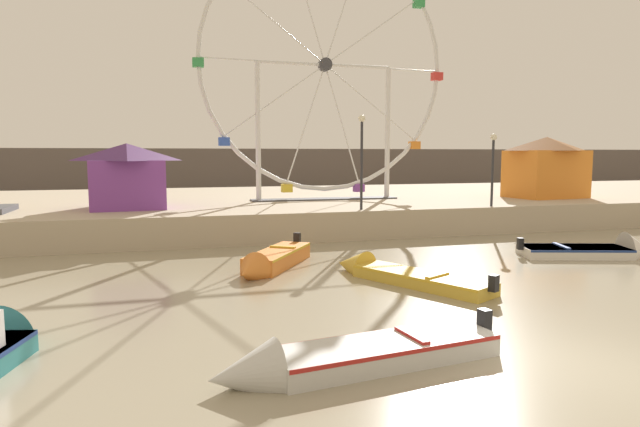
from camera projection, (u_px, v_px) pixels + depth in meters
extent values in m
plane|color=gray|center=(585.00, 367.00, 9.83)|extent=(240.00, 240.00, 0.00)
cube|color=#B7A88E|center=(288.00, 207.00, 33.17)|extent=(110.00, 19.70, 1.32)
cube|color=#564C47|center=(238.00, 171.00, 54.92)|extent=(140.00, 3.00, 4.40)
cube|color=orange|center=(278.00, 258.00, 18.76)|extent=(2.96, 3.71, 0.55)
cube|color=gold|center=(278.00, 251.00, 18.74)|extent=(2.96, 3.69, 0.08)
cone|color=orange|center=(249.00, 272.00, 16.53)|extent=(1.43, 1.43, 1.04)
cube|color=black|center=(297.00, 238.00, 20.58)|extent=(0.31, 0.30, 0.44)
cube|color=gold|center=(283.00, 247.00, 19.17)|extent=(0.87, 0.65, 0.06)
cone|color=teal|center=(14.00, 332.00, 11.13)|extent=(1.63, 1.38, 1.42)
cube|color=gold|center=(421.00, 279.00, 15.90)|extent=(3.03, 4.45, 0.37)
cube|color=gold|center=(421.00, 275.00, 15.89)|extent=(3.03, 4.42, 0.08)
cone|color=gold|center=(352.00, 265.00, 17.92)|extent=(1.52, 1.58, 1.09)
cube|color=black|center=(494.00, 283.00, 14.20)|extent=(0.30, 0.29, 0.44)
cube|color=gold|center=(437.00, 275.00, 15.48)|extent=(0.94, 0.59, 0.06)
cube|color=silver|center=(387.00, 352.00, 10.02)|extent=(4.42, 1.72, 0.42)
cube|color=#B2231E|center=(387.00, 343.00, 10.00)|extent=(4.38, 1.73, 0.08)
cone|color=silver|center=(243.00, 375.00, 8.94)|extent=(1.32, 1.25, 1.11)
cube|color=black|center=(484.00, 320.00, 10.88)|extent=(0.23, 0.26, 0.44)
cube|color=#B2231E|center=(412.00, 335.00, 10.21)|extent=(0.29, 1.00, 0.06)
cube|color=silver|center=(574.00, 252.00, 20.46)|extent=(4.13, 2.65, 0.37)
cube|color=navy|center=(574.00, 248.00, 20.44)|extent=(4.10, 2.65, 0.08)
cone|color=silver|center=(639.00, 252.00, 20.41)|extent=(1.45, 1.75, 1.51)
cube|color=black|center=(520.00, 244.00, 20.47)|extent=(0.26, 0.29, 0.44)
cube|color=navy|center=(561.00, 246.00, 20.45)|extent=(0.55, 1.34, 0.06)
torus|color=silver|center=(325.00, 65.00, 29.47)|extent=(13.75, 0.24, 13.75)
cylinder|color=#38383D|center=(325.00, 65.00, 29.47)|extent=(0.70, 0.50, 0.70)
cylinder|color=silver|center=(276.00, 23.00, 28.51)|extent=(5.46, 0.08, 4.10)
cylinder|color=silver|center=(264.00, 61.00, 28.54)|extent=(6.76, 0.08, 0.17)
cube|color=#33934C|center=(198.00, 63.00, 27.64)|extent=(0.56, 0.48, 0.44)
cylinder|color=silver|center=(275.00, 100.00, 28.93)|extent=(5.56, 0.08, 3.96)
cube|color=#3356B7|center=(224.00, 142.00, 28.41)|extent=(0.56, 0.48, 0.44)
cylinder|color=silver|center=(306.00, 124.00, 29.52)|extent=(2.25, 0.08, 6.42)
cube|color=yellow|center=(287.00, 188.00, 29.60)|extent=(0.56, 0.48, 0.44)
cylinder|color=silver|center=(342.00, 125.00, 30.10)|extent=(2.08, 0.08, 6.47)
cube|color=purple|center=(359.00, 188.00, 30.75)|extent=(0.56, 0.48, 0.44)
cylinder|color=silver|center=(371.00, 104.00, 30.44)|extent=(5.46, 0.08, 4.10)
cube|color=orange|center=(414.00, 145.00, 31.43)|extent=(0.56, 0.48, 0.44)
cylinder|color=silver|center=(383.00, 68.00, 30.41)|extent=(6.76, 0.08, 0.17)
cube|color=red|center=(437.00, 77.00, 31.37)|extent=(0.56, 0.48, 0.44)
cylinder|color=silver|center=(373.00, 31.00, 30.02)|extent=(5.56, 0.08, 3.96)
cube|color=#33934C|center=(419.00, 3.00, 30.60)|extent=(0.56, 0.48, 0.44)
cylinder|color=silver|center=(344.00, 5.00, 29.43)|extent=(2.25, 0.08, 6.42)
cylinder|color=silver|center=(307.00, 2.00, 28.85)|extent=(2.08, 0.08, 6.47)
cylinder|color=silver|center=(258.00, 132.00, 28.85)|extent=(0.28, 0.28, 7.35)
cylinder|color=silver|center=(387.00, 134.00, 30.89)|extent=(0.28, 0.28, 7.35)
cylinder|color=silver|center=(325.00, 65.00, 29.47)|extent=(7.43, 0.18, 0.18)
cube|color=#4C4C51|center=(325.00, 199.00, 30.27)|extent=(8.23, 1.20, 0.08)
cube|color=orange|center=(546.00, 174.00, 31.64)|extent=(4.25, 3.27, 2.74)
pyramid|color=brown|center=(547.00, 144.00, 31.45)|extent=(4.67, 3.60, 0.80)
cube|color=purple|center=(128.00, 184.00, 25.30)|extent=(3.44, 3.33, 2.24)
pyramid|color=#462156|center=(127.00, 152.00, 25.14)|extent=(3.79, 3.66, 0.80)
cylinder|color=#2D2D33|center=(362.00, 166.00, 24.55)|extent=(0.12, 0.12, 3.97)
sphere|color=#F2EACC|center=(362.00, 118.00, 24.32)|extent=(0.32, 0.32, 0.32)
cylinder|color=#2D2D33|center=(492.00, 173.00, 26.24)|extent=(0.12, 0.12, 3.20)
sphere|color=#F2EACC|center=(494.00, 137.00, 26.05)|extent=(0.32, 0.32, 0.32)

